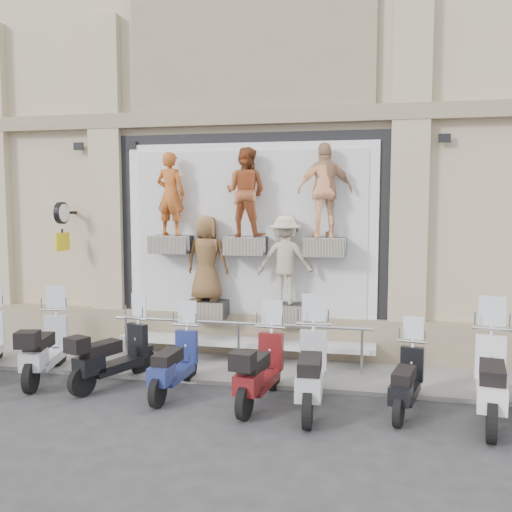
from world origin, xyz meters
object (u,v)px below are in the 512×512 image
object	(u,v)px
clock_sign_bracket	(62,220)
scooter_h	(407,368)
scooter_f	(260,355)
guard_rail	(239,346)
scooter_d	(113,342)
scooter_e	(174,350)
scooter_i	(492,363)
scooter_g	(311,356)
scooter_c	(45,335)

from	to	relation	value
clock_sign_bracket	scooter_h	distance (m)	7.52
scooter_f	guard_rail	bearing A→B (deg)	121.14
scooter_d	scooter_e	world-z (taller)	scooter_d
scooter_d	scooter_i	world-z (taller)	scooter_i
scooter_h	clock_sign_bracket	bearing A→B (deg)	175.15
scooter_e	guard_rail	bearing A→B (deg)	67.86
guard_rail	scooter_i	world-z (taller)	scooter_i
scooter_f	scooter_g	bearing A→B (deg)	1.09
scooter_d	guard_rail	bearing A→B (deg)	57.72
clock_sign_bracket	scooter_c	world-z (taller)	clock_sign_bracket
guard_rail	scooter_h	size ratio (longest dim) A/B	2.99
scooter_e	scooter_i	xyz separation A→B (m)	(4.91, -0.15, 0.13)
scooter_d	scooter_g	size ratio (longest dim) A/B	0.90
guard_rail	scooter_i	bearing A→B (deg)	-21.94
scooter_f	scooter_c	bearing A→B (deg)	-178.73
guard_rail	scooter_g	xyz separation A→B (m)	(1.59, -1.78, 0.38)
scooter_c	scooter_e	bearing A→B (deg)	-18.32
scooter_g	scooter_e	bearing A→B (deg)	170.64
clock_sign_bracket	scooter_e	world-z (taller)	clock_sign_bracket
scooter_c	scooter_g	size ratio (longest dim) A/B	0.96
guard_rail	scooter_e	xyz separation A→B (m)	(-0.71, -1.54, 0.27)
clock_sign_bracket	scooter_i	bearing A→B (deg)	-14.92
scooter_g	scooter_i	distance (m)	2.61
guard_rail	clock_sign_bracket	bearing A→B (deg)	173.16
scooter_h	guard_rail	bearing A→B (deg)	163.91
scooter_c	scooter_e	size ratio (longest dim) A/B	1.10
scooter_e	clock_sign_bracket	bearing A→B (deg)	150.47
clock_sign_bracket	scooter_h	xyz separation A→B (m)	(6.92, -2.06, -2.11)
scooter_g	guard_rail	bearing A→B (deg)	128.40
scooter_f	scooter_g	xyz separation A→B (m)	(0.82, -0.08, 0.06)
scooter_c	scooter_f	bearing A→B (deg)	-18.76
scooter_g	scooter_h	size ratio (longest dim) A/B	1.23
scooter_f	scooter_i	bearing A→B (deg)	6.73
scooter_e	scooter_h	size ratio (longest dim) A/B	1.07
scooter_g	scooter_i	bearing A→B (deg)	-1.58
scooter_d	clock_sign_bracket	bearing A→B (deg)	159.54
scooter_f	scooter_g	world-z (taller)	scooter_g
scooter_g	scooter_h	xyz separation A→B (m)	(1.42, 0.18, -0.16)
scooter_g	scooter_h	world-z (taller)	scooter_g
guard_rail	scooter_c	bearing A→B (deg)	-157.73
guard_rail	scooter_c	xyz separation A→B (m)	(-3.23, -1.32, 0.34)
scooter_c	scooter_i	size ratio (longest dim) A/B	0.93
guard_rail	scooter_d	size ratio (longest dim) A/B	2.69
clock_sign_bracket	guard_rail	bearing A→B (deg)	-6.84
scooter_f	scooter_h	world-z (taller)	scooter_f
scooter_h	scooter_e	bearing A→B (deg)	-169.08
guard_rail	scooter_h	bearing A→B (deg)	-27.82
clock_sign_bracket	scooter_f	bearing A→B (deg)	-24.85
scooter_e	scooter_f	distance (m)	1.50
guard_rail	scooter_h	xyz separation A→B (m)	(3.02, -1.59, 0.22)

